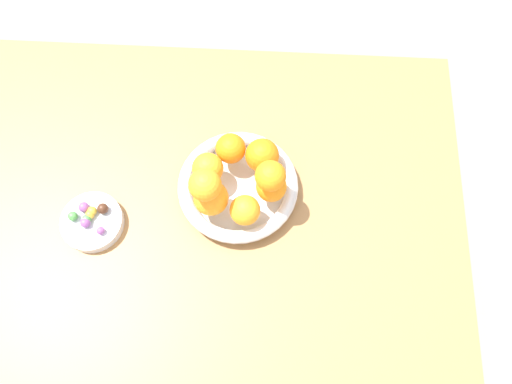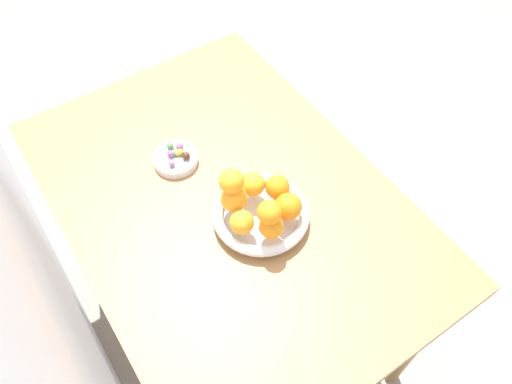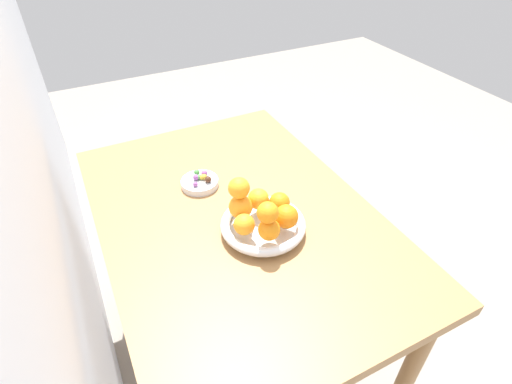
{
  "view_description": "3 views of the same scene",
  "coord_description": "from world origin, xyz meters",
  "px_view_note": "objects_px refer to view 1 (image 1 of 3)",
  "views": [
    {
      "loc": [
        -0.16,
        0.34,
        1.66
      ],
      "look_at": [
        -0.14,
        -0.01,
        0.81
      ],
      "focal_mm": 35.0,
      "sensor_mm": 36.0,
      "label": 1
    },
    {
      "loc": [
        -0.64,
        0.34,
        1.77
      ],
      "look_at": [
        -0.09,
        -0.03,
        0.84
      ],
      "focal_mm": 35.0,
      "sensor_mm": 36.0,
      "label": 2
    },
    {
      "loc": [
        -0.81,
        0.34,
        1.52
      ],
      "look_at": [
        -0.08,
        -0.02,
        0.87
      ],
      "focal_mm": 28.0,
      "sensor_mm": 36.0,
      "label": 3
    }
  ],
  "objects_px": {
    "orange_2": "(271,187)",
    "candy_ball_0": "(85,223)",
    "candy_ball_4": "(84,207)",
    "candy_dish": "(92,222)",
    "orange_0": "(211,198)",
    "orange_5": "(208,168)",
    "candy_ball_3": "(101,231)",
    "orange_6": "(205,185)",
    "orange_1": "(245,210)",
    "candy_ball_2": "(90,215)",
    "orange_7": "(270,176)",
    "dining_table": "(191,220)",
    "candy_ball_1": "(103,209)",
    "candy_ball_5": "(73,216)",
    "orange_4": "(231,148)",
    "orange_3": "(262,155)",
    "fruit_bowl": "(238,187)",
    "candy_ball_6": "(87,219)"
  },
  "relations": [
    {
      "from": "orange_2",
      "to": "candy_ball_0",
      "type": "bearing_deg",
      "value": 12.44
    },
    {
      "from": "candy_ball_4",
      "to": "candy_dish",
      "type": "bearing_deg",
      "value": 122.19
    },
    {
      "from": "orange_0",
      "to": "orange_5",
      "type": "distance_m",
      "value": 0.06
    },
    {
      "from": "orange_5",
      "to": "candy_ball_3",
      "type": "relative_size",
      "value": 3.86
    },
    {
      "from": "orange_6",
      "to": "orange_1",
      "type": "bearing_deg",
      "value": 165.18
    },
    {
      "from": "candy_ball_2",
      "to": "orange_7",
      "type": "bearing_deg",
      "value": -170.68
    },
    {
      "from": "candy_dish",
      "to": "candy_ball_3",
      "type": "xyz_separation_m",
      "value": [
        -0.02,
        0.02,
        0.02
      ]
    },
    {
      "from": "orange_5",
      "to": "candy_ball_0",
      "type": "relative_size",
      "value": 3.1
    },
    {
      "from": "orange_7",
      "to": "candy_ball_3",
      "type": "distance_m",
      "value": 0.34
    },
    {
      "from": "candy_dish",
      "to": "orange_1",
      "type": "xyz_separation_m",
      "value": [
        -0.29,
        -0.02,
        0.06
      ]
    },
    {
      "from": "orange_0",
      "to": "candy_ball_3",
      "type": "distance_m",
      "value": 0.22
    },
    {
      "from": "dining_table",
      "to": "orange_0",
      "type": "bearing_deg",
      "value": 169.59
    },
    {
      "from": "candy_ball_1",
      "to": "candy_ball_5",
      "type": "xyz_separation_m",
      "value": [
        0.05,
        0.02,
        -0.0
      ]
    },
    {
      "from": "orange_1",
      "to": "orange_6",
      "type": "height_order",
      "value": "orange_6"
    },
    {
      "from": "candy_dish",
      "to": "candy_ball_1",
      "type": "distance_m",
      "value": 0.04
    },
    {
      "from": "candy_ball_0",
      "to": "candy_ball_4",
      "type": "distance_m",
      "value": 0.03
    },
    {
      "from": "candy_dish",
      "to": "candy_ball_1",
      "type": "height_order",
      "value": "candy_ball_1"
    },
    {
      "from": "candy_ball_4",
      "to": "orange_1",
      "type": "bearing_deg",
      "value": 179.36
    },
    {
      "from": "orange_6",
      "to": "candy_ball_5",
      "type": "height_order",
      "value": "orange_6"
    },
    {
      "from": "candy_ball_1",
      "to": "candy_ball_4",
      "type": "height_order",
      "value": "same"
    },
    {
      "from": "orange_4",
      "to": "orange_7",
      "type": "relative_size",
      "value": 1.05
    },
    {
      "from": "orange_0",
      "to": "candy_ball_1",
      "type": "height_order",
      "value": "orange_0"
    },
    {
      "from": "orange_2",
      "to": "orange_3",
      "type": "height_order",
      "value": "orange_3"
    },
    {
      "from": "orange_1",
      "to": "orange_5",
      "type": "bearing_deg",
      "value": -46.65
    },
    {
      "from": "orange_3",
      "to": "orange_5",
      "type": "height_order",
      "value": "orange_3"
    },
    {
      "from": "candy_ball_3",
      "to": "orange_6",
      "type": "bearing_deg",
      "value": -163.61
    },
    {
      "from": "orange_0",
      "to": "orange_5",
      "type": "xyz_separation_m",
      "value": [
        0.01,
        -0.06,
        -0.0
      ]
    },
    {
      "from": "fruit_bowl",
      "to": "candy_ball_2",
      "type": "relative_size",
      "value": 13.52
    },
    {
      "from": "candy_dish",
      "to": "candy_ball_4",
      "type": "relative_size",
      "value": 5.84
    },
    {
      "from": "orange_4",
      "to": "candy_ball_6",
      "type": "bearing_deg",
      "value": 28.49
    },
    {
      "from": "orange_0",
      "to": "orange_2",
      "type": "bearing_deg",
      "value": -164.74
    },
    {
      "from": "orange_0",
      "to": "orange_7",
      "type": "height_order",
      "value": "orange_7"
    },
    {
      "from": "candy_dish",
      "to": "candy_ball_2",
      "type": "distance_m",
      "value": 0.02
    },
    {
      "from": "orange_1",
      "to": "candy_ball_2",
      "type": "relative_size",
      "value": 3.26
    },
    {
      "from": "dining_table",
      "to": "fruit_bowl",
      "type": "bearing_deg",
      "value": -160.89
    },
    {
      "from": "orange_7",
      "to": "candy_ball_4",
      "type": "height_order",
      "value": "orange_7"
    },
    {
      "from": "candy_ball_0",
      "to": "orange_1",
      "type": "bearing_deg",
      "value": -174.74
    },
    {
      "from": "orange_2",
      "to": "candy_dish",
      "type": "bearing_deg",
      "value": 11.25
    },
    {
      "from": "orange_1",
      "to": "candy_ball_0",
      "type": "distance_m",
      "value": 0.3
    },
    {
      "from": "fruit_bowl",
      "to": "orange_3",
      "type": "xyz_separation_m",
      "value": [
        -0.04,
        -0.05,
        0.05
      ]
    },
    {
      "from": "orange_2",
      "to": "orange_6",
      "type": "bearing_deg",
      "value": 14.99
    },
    {
      "from": "orange_3",
      "to": "orange_5",
      "type": "distance_m",
      "value": 0.11
    },
    {
      "from": "orange_3",
      "to": "orange_7",
      "type": "xyz_separation_m",
      "value": [
        -0.02,
        0.07,
        0.05
      ]
    },
    {
      "from": "orange_3",
      "to": "candy_ball_0",
      "type": "bearing_deg",
      "value": 22.98
    },
    {
      "from": "orange_1",
      "to": "candy_ball_0",
      "type": "bearing_deg",
      "value": 5.26
    },
    {
      "from": "orange_4",
      "to": "candy_ball_1",
      "type": "height_order",
      "value": "orange_4"
    },
    {
      "from": "orange_2",
      "to": "candy_ball_4",
      "type": "relative_size",
      "value": 2.85
    },
    {
      "from": "candy_ball_3",
      "to": "fruit_bowl",
      "type": "bearing_deg",
      "value": -157.08
    },
    {
      "from": "candy_ball_1",
      "to": "orange_1",
      "type": "bearing_deg",
      "value": 179.55
    },
    {
      "from": "candy_ball_3",
      "to": "dining_table",
      "type": "bearing_deg",
      "value": -154.56
    }
  ]
}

